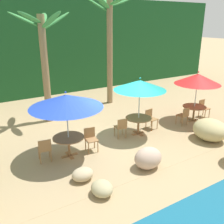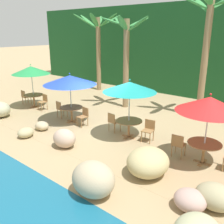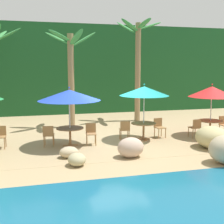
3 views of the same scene
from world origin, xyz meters
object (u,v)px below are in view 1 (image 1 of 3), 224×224
(chair_teal_seaward, at_px, (150,117))
(umbrella_red, at_px, (198,79))
(umbrella_teal, at_px, (140,85))
(palm_tree_second, at_px, (44,52))
(umbrella_blue, at_px, (66,101))
(chair_blue_inland, at_px, (45,149))
(dining_table_teal, at_px, (139,120))
(palm_tree_third, at_px, (109,37))
(chair_blue_seaward, at_px, (91,138))
(chair_red_seaward, at_px, (203,107))
(dining_table_red, at_px, (194,109))
(chair_red_inland, at_px, (184,115))
(chair_teal_inland, at_px, (121,127))
(dining_table_blue, at_px, (69,140))

(chair_teal_seaward, height_order, umbrella_red, umbrella_red)
(umbrella_teal, distance_m, palm_tree_second, 4.56)
(umbrella_blue, relative_size, chair_blue_inland, 2.87)
(dining_table_teal, distance_m, palm_tree_third, 5.58)
(chair_blue_seaward, bearing_deg, palm_tree_third, 52.23)
(dining_table_teal, bearing_deg, palm_tree_second, 128.30)
(chair_red_seaward, xyz_separation_m, palm_tree_second, (-6.77, 3.50, 2.75))
(chair_red_seaward, height_order, palm_tree_third, palm_tree_third)
(dining_table_red, bearing_deg, dining_table_teal, 176.67)
(umbrella_blue, height_order, dining_table_teal, umbrella_blue)
(chair_blue_seaward, xyz_separation_m, chair_red_inland, (4.74, -0.09, 0.00))
(umbrella_blue, relative_size, palm_tree_third, 0.43)
(umbrella_red, xyz_separation_m, chair_red_seaward, (0.84, 0.15, -1.55))
(chair_blue_inland, relative_size, palm_tree_second, 0.17)
(chair_red_seaward, bearing_deg, chair_blue_inland, -178.80)
(dining_table_teal, bearing_deg, chair_teal_inland, 178.10)
(chair_red_inland, bearing_deg, chair_blue_seaward, 178.91)
(chair_blue_seaward, distance_m, chair_red_inland, 4.74)
(dining_table_teal, xyz_separation_m, dining_table_red, (3.19, -0.19, 0.00))
(umbrella_teal, height_order, chair_red_seaward, umbrella_teal)
(chair_blue_inland, relative_size, dining_table_teal, 0.79)
(umbrella_teal, relative_size, palm_tree_third, 0.42)
(umbrella_blue, xyz_separation_m, chair_blue_seaward, (0.85, -0.01, -1.55))
(palm_tree_second, xyz_separation_m, palm_tree_third, (3.98, 0.98, 0.48))
(palm_tree_second, bearing_deg, dining_table_blue, -97.85)
(umbrella_teal, relative_size, umbrella_red, 1.02)
(umbrella_red, relative_size, palm_tree_third, 0.42)
(umbrella_blue, xyz_separation_m, dining_table_teal, (3.25, 0.23, -1.45))
(chair_teal_seaward, bearing_deg, palm_tree_second, 137.61)
(umbrella_teal, height_order, dining_table_teal, umbrella_teal)
(chair_red_inland, bearing_deg, dining_table_red, 10.30)
(chair_red_inland, bearing_deg, chair_teal_inland, 173.46)
(umbrella_blue, xyz_separation_m, palm_tree_second, (0.51, 3.70, 1.20))
(dining_table_red, bearing_deg, chair_teal_inland, 176.97)
(palm_tree_third, bearing_deg, chair_red_seaward, -58.14)
(dining_table_teal, bearing_deg, palm_tree_third, 74.35)
(dining_table_blue, bearing_deg, chair_blue_seaward, -0.98)
(dining_table_teal, height_order, dining_table_red, same)
(dining_table_teal, distance_m, chair_red_seaward, 4.03)
(chair_blue_seaward, xyz_separation_m, palm_tree_third, (3.64, 4.70, 3.23))
(dining_table_blue, xyz_separation_m, chair_teal_seaward, (4.08, 0.45, -0.10))
(chair_blue_inland, bearing_deg, palm_tree_third, 41.01)
(umbrella_blue, bearing_deg, palm_tree_second, 82.15)
(chair_teal_inland, xyz_separation_m, palm_tree_third, (2.10, 4.42, 3.23))
(chair_blue_seaward, distance_m, chair_teal_seaward, 3.25)
(umbrella_blue, relative_size, chair_teal_seaward, 2.87)
(chair_blue_inland, height_order, dining_table_red, chair_blue_inland)
(umbrella_red, height_order, chair_red_inland, umbrella_red)
(dining_table_blue, distance_m, palm_tree_second, 4.58)
(chair_teal_inland, bearing_deg, dining_table_blue, -173.75)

